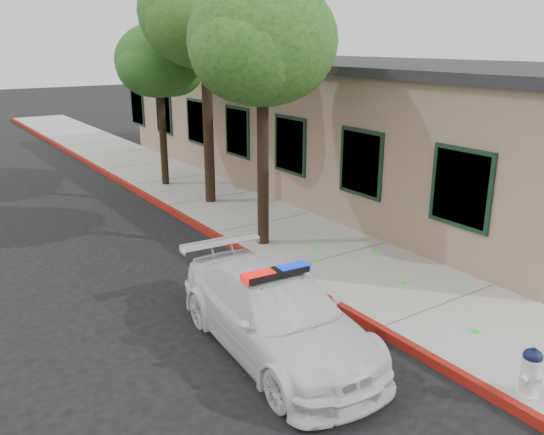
{
  "coord_description": "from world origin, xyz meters",
  "views": [
    {
      "loc": [
        -6.27,
        -6.0,
        4.82
      ],
      "look_at": [
        -0.05,
        3.18,
        1.31
      ],
      "focal_mm": 36.79,
      "sensor_mm": 36.0,
      "label": 1
    }
  ],
  "objects": [
    {
      "name": "street_tree_near",
      "position": [
        0.71,
        4.66,
        4.7
      ],
      "size": [
        3.57,
        3.33,
        6.09
      ],
      "rotation": [
        0.0,
        0.0,
        -0.16
      ],
      "color": "black",
      "rests_on": "sidewalk"
    },
    {
      "name": "clapboard_building",
      "position": [
        6.69,
        9.0,
        2.13
      ],
      "size": [
        7.3,
        20.89,
        4.24
      ],
      "color": "#9A8165",
      "rests_on": "ground"
    },
    {
      "name": "street_tree_far",
      "position": [
        1.18,
        11.45,
        4.12
      ],
      "size": [
        3.0,
        2.79,
        5.28
      ],
      "rotation": [
        0.0,
        0.0,
        -0.18
      ],
      "color": "black",
      "rests_on": "sidewalk"
    },
    {
      "name": "ground",
      "position": [
        0.0,
        0.0,
        0.0
      ],
      "size": [
        120.0,
        120.0,
        0.0
      ],
      "primitive_type": "plane",
      "color": "black",
      "rests_on": "ground"
    },
    {
      "name": "street_tree_mid",
      "position": [
        1.4,
        8.72,
        5.45
      ],
      "size": [
        3.7,
        3.79,
        7.03
      ],
      "rotation": [
        0.0,
        0.0,
        0.24
      ],
      "color": "black",
      "rests_on": "sidewalk"
    },
    {
      "name": "police_car",
      "position": [
        -1.69,
        0.64,
        0.65
      ],
      "size": [
        2.14,
        4.6,
        1.42
      ],
      "rotation": [
        0.0,
        0.0,
        -0.07
      ],
      "color": "white",
      "rests_on": "ground"
    },
    {
      "name": "fire_hydrant",
      "position": [
        0.35,
        -2.52,
        0.52
      ],
      "size": [
        0.42,
        0.36,
        0.74
      ],
      "rotation": [
        0.0,
        0.0,
        0.05
      ],
      "color": "silver",
      "rests_on": "sidewalk"
    },
    {
      "name": "red_curb",
      "position": [
        0.06,
        3.0,
        0.08
      ],
      "size": [
        0.14,
        60.0,
        0.16
      ],
      "primitive_type": "cube",
      "color": "#9C1F11",
      "rests_on": "ground"
    },
    {
      "name": "sidewalk",
      "position": [
        1.6,
        3.0,
        0.07
      ],
      "size": [
        3.2,
        60.0,
        0.15
      ],
      "primitive_type": "cube",
      "color": "gray",
      "rests_on": "ground"
    }
  ]
}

